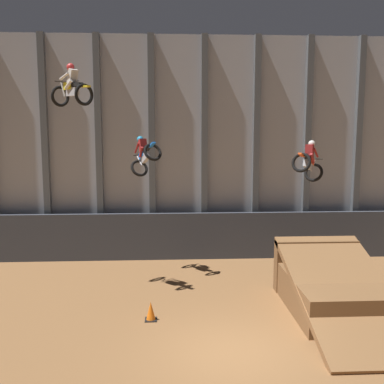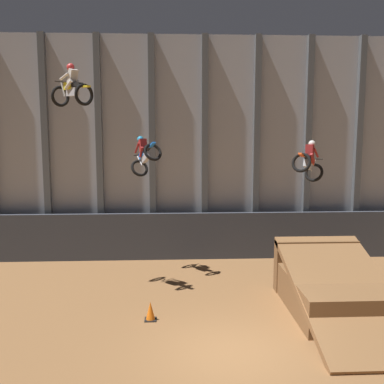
{
  "view_description": "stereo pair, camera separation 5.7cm",
  "coord_description": "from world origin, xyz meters",
  "px_view_note": "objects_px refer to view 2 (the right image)",
  "views": [
    {
      "loc": [
        -1.61,
        -10.86,
        5.75
      ],
      "look_at": [
        -0.76,
        5.28,
        3.5
      ],
      "focal_mm": 42.0,
      "sensor_mm": 36.0,
      "label": 1
    },
    {
      "loc": [
        -1.56,
        -10.87,
        5.75
      ],
      "look_at": [
        -0.76,
        5.28,
        3.5
      ],
      "focal_mm": 42.0,
      "sensor_mm": 36.0,
      "label": 2
    }
  ],
  "objects_px": {
    "dirt_ramp": "(333,289)",
    "rider_bike_right_air": "(309,162)",
    "traffic_cone_near_ramp": "(150,311)",
    "rider_bike_center_air": "(145,155)",
    "rider_bike_left_air": "(72,89)"
  },
  "relations": [
    {
      "from": "dirt_ramp",
      "to": "rider_bike_right_air",
      "type": "xyz_separation_m",
      "value": [
        -0.04,
        2.84,
        3.89
      ]
    },
    {
      "from": "dirt_ramp",
      "to": "traffic_cone_near_ramp",
      "type": "relative_size",
      "value": 10.23
    },
    {
      "from": "dirt_ramp",
      "to": "rider_bike_left_air",
      "type": "relative_size",
      "value": 3.72
    },
    {
      "from": "rider_bike_left_air",
      "to": "rider_bike_center_air",
      "type": "height_order",
      "value": "rider_bike_left_air"
    },
    {
      "from": "rider_bike_center_air",
      "to": "rider_bike_right_air",
      "type": "distance_m",
      "value": 6.26
    },
    {
      "from": "rider_bike_left_air",
      "to": "rider_bike_center_air",
      "type": "distance_m",
      "value": 3.81
    },
    {
      "from": "rider_bike_right_air",
      "to": "traffic_cone_near_ramp",
      "type": "xyz_separation_m",
      "value": [
        -5.79,
        -3.42,
        -4.28
      ]
    },
    {
      "from": "rider_bike_right_air",
      "to": "traffic_cone_near_ramp",
      "type": "distance_m",
      "value": 7.97
    },
    {
      "from": "rider_bike_center_air",
      "to": "dirt_ramp",
      "type": "bearing_deg",
      "value": -61.51
    },
    {
      "from": "rider_bike_center_air",
      "to": "traffic_cone_near_ramp",
      "type": "bearing_deg",
      "value": -113.99
    },
    {
      "from": "dirt_ramp",
      "to": "traffic_cone_near_ramp",
      "type": "bearing_deg",
      "value": -174.38
    },
    {
      "from": "traffic_cone_near_ramp",
      "to": "rider_bike_left_air",
      "type": "bearing_deg",
      "value": 134.67
    },
    {
      "from": "rider_bike_right_air",
      "to": "rider_bike_left_air",
      "type": "bearing_deg",
      "value": -137.48
    },
    {
      "from": "dirt_ramp",
      "to": "rider_bike_center_air",
      "type": "bearing_deg",
      "value": 146.96
    },
    {
      "from": "rider_bike_left_air",
      "to": "dirt_ramp",
      "type": "bearing_deg",
      "value": -60.04
    }
  ]
}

